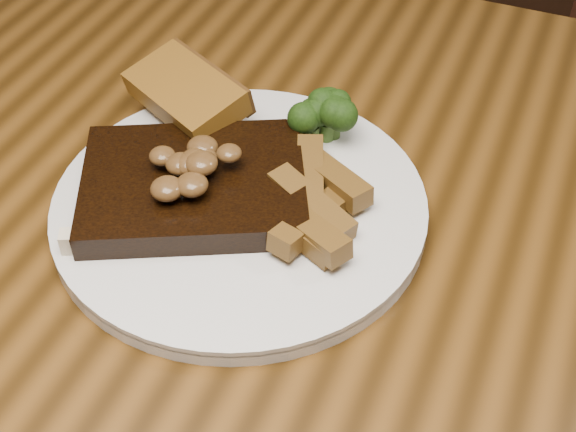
{
  "coord_description": "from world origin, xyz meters",
  "views": [
    {
      "loc": [
        0.17,
        -0.38,
        1.2
      ],
      "look_at": [
        0.01,
        0.02,
        0.78
      ],
      "focal_mm": 50.0,
      "sensor_mm": 36.0,
      "label": 1
    }
  ],
  "objects_px": {
    "garlic_bread": "(187,111)",
    "potato_wedges": "(339,215)",
    "steak": "(194,187)",
    "dining_table": "(271,330)",
    "chair_far": "(392,111)",
    "plate": "(240,208)"
  },
  "relations": [
    {
      "from": "potato_wedges",
      "to": "chair_far",
      "type": "bearing_deg",
      "value": 100.33
    },
    {
      "from": "dining_table",
      "to": "steak",
      "type": "bearing_deg",
      "value": 161.73
    },
    {
      "from": "chair_far",
      "to": "steak",
      "type": "xyz_separation_m",
      "value": [
        -0.01,
        -0.6,
        0.34
      ]
    },
    {
      "from": "dining_table",
      "to": "steak",
      "type": "relative_size",
      "value": 9.13
    },
    {
      "from": "chair_far",
      "to": "steak",
      "type": "distance_m",
      "value": 0.69
    },
    {
      "from": "dining_table",
      "to": "garlic_bread",
      "type": "bearing_deg",
      "value": 138.44
    },
    {
      "from": "garlic_bread",
      "to": "potato_wedges",
      "type": "xyz_separation_m",
      "value": [
        0.17,
        -0.07,
        0.0
      ]
    },
    {
      "from": "dining_table",
      "to": "plate",
      "type": "distance_m",
      "value": 0.11
    },
    {
      "from": "chair_far",
      "to": "garlic_bread",
      "type": "xyz_separation_m",
      "value": [
        -0.06,
        -0.51,
        0.34
      ]
    },
    {
      "from": "chair_far",
      "to": "plate",
      "type": "distance_m",
      "value": 0.67
    },
    {
      "from": "dining_table",
      "to": "plate",
      "type": "xyz_separation_m",
      "value": [
        -0.04,
        0.03,
        0.1
      ]
    },
    {
      "from": "garlic_bread",
      "to": "potato_wedges",
      "type": "height_order",
      "value": "same"
    },
    {
      "from": "chair_far",
      "to": "steak",
      "type": "relative_size",
      "value": 4.6
    },
    {
      "from": "steak",
      "to": "dining_table",
      "type": "bearing_deg",
      "value": -44.35
    },
    {
      "from": "chair_far",
      "to": "dining_table",
      "type": "bearing_deg",
      "value": 71.84
    },
    {
      "from": "steak",
      "to": "garlic_bread",
      "type": "bearing_deg",
      "value": 94.53
    },
    {
      "from": "dining_table",
      "to": "chair_far",
      "type": "relative_size",
      "value": 1.99
    },
    {
      "from": "dining_table",
      "to": "garlic_bread",
      "type": "distance_m",
      "value": 0.21
    },
    {
      "from": "garlic_bread",
      "to": "steak",
      "type": "bearing_deg",
      "value": -32.42
    },
    {
      "from": "chair_far",
      "to": "plate",
      "type": "bearing_deg",
      "value": 68.32
    },
    {
      "from": "garlic_bread",
      "to": "potato_wedges",
      "type": "bearing_deg",
      "value": 3.55
    },
    {
      "from": "chair_far",
      "to": "garlic_bread",
      "type": "height_order",
      "value": "chair_far"
    }
  ]
}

